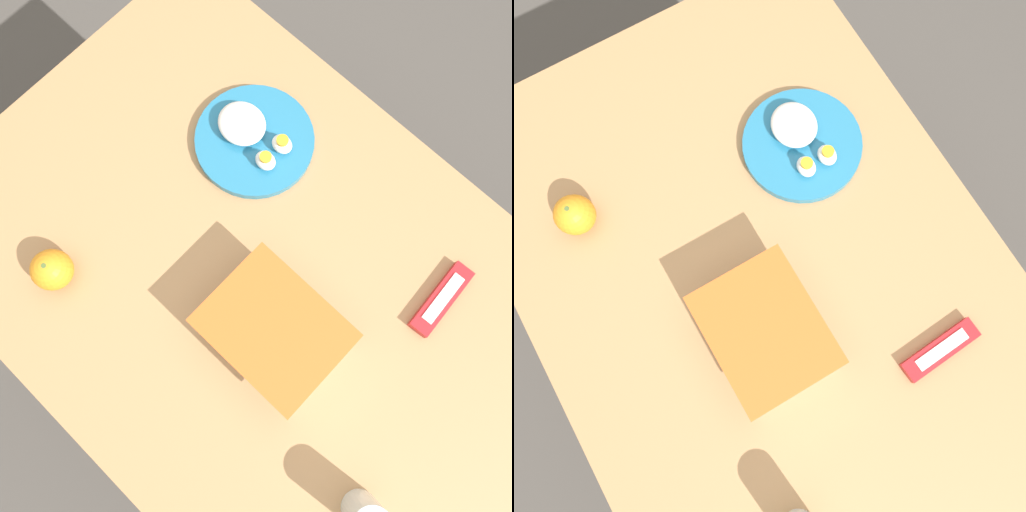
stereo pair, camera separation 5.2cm
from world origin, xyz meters
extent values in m
plane|color=#4C4742|center=(0.00, 0.00, 0.00)|extent=(10.00, 10.00, 0.00)
cube|color=#AD7F51|center=(0.00, 0.00, 0.74)|extent=(1.19, 0.81, 0.03)
cylinder|color=#936C45|center=(0.54, -0.35, 0.36)|extent=(0.05, 0.05, 0.72)
cylinder|color=#936C45|center=(0.54, 0.35, 0.36)|extent=(0.05, 0.05, 0.72)
cube|color=white|center=(-0.07, 0.05, 0.79)|extent=(0.20, 0.16, 0.08)
cube|color=beige|center=(-0.07, 0.05, 0.78)|extent=(0.19, 0.15, 0.05)
cube|color=orange|center=(-0.07, 0.05, 0.84)|extent=(0.22, 0.18, 0.01)
ellipsoid|color=gray|center=(-0.12, 0.06, 0.80)|extent=(0.05, 0.05, 0.02)
ellipsoid|color=gray|center=(-0.07, 0.06, 0.80)|extent=(0.05, 0.04, 0.03)
ellipsoid|color=gray|center=(-0.01, 0.05, 0.80)|extent=(0.06, 0.04, 0.02)
sphere|color=orange|center=(0.28, 0.23, 0.79)|extent=(0.07, 0.07, 0.07)
cylinder|color=#4C662D|center=(0.28, 0.23, 0.82)|extent=(0.01, 0.01, 0.00)
cylinder|color=teal|center=(0.20, -0.19, 0.76)|extent=(0.22, 0.22, 0.02)
ellipsoid|color=white|center=(0.23, -0.19, 0.79)|extent=(0.09, 0.08, 0.03)
ellipsoid|color=white|center=(0.15, -0.21, 0.78)|extent=(0.04, 0.03, 0.03)
cylinder|color=#F4A823|center=(0.15, -0.21, 0.80)|extent=(0.02, 0.02, 0.01)
ellipsoid|color=white|center=(0.15, -0.16, 0.78)|extent=(0.04, 0.03, 0.03)
cylinder|color=#F4A823|center=(0.15, -0.16, 0.80)|extent=(0.02, 0.02, 0.01)
cube|color=red|center=(-0.24, -0.19, 0.76)|extent=(0.05, 0.15, 0.02)
cube|color=white|center=(-0.24, -0.19, 0.77)|extent=(0.03, 0.10, 0.00)
camera|label=1|loc=(-0.09, 0.11, 1.63)|focal=35.00mm
camera|label=2|loc=(-0.12, 0.07, 1.63)|focal=35.00mm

